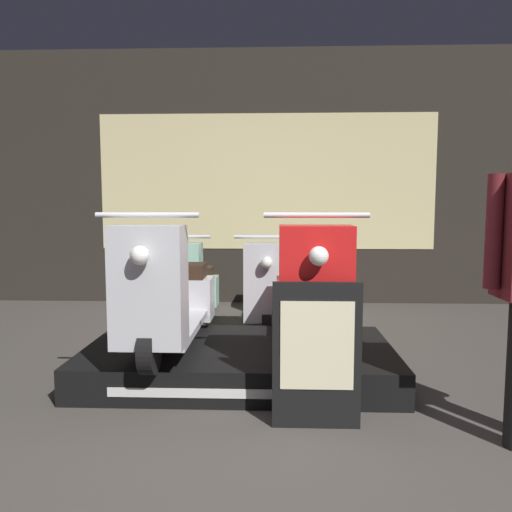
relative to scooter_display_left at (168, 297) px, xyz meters
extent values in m
plane|color=#423D38|center=(0.65, -1.19, -0.61)|extent=(30.00, 30.00, 0.00)
cube|color=#28231E|center=(0.65, 2.96, 0.99)|extent=(7.70, 0.08, 3.20)
cube|color=beige|center=(0.65, 2.91, 0.94)|extent=(4.23, 0.01, 1.70)
cube|color=black|center=(0.50, 0.09, -0.49)|extent=(2.21, 1.21, 0.24)
cube|color=silver|center=(0.50, -0.52, -0.50)|extent=(1.55, 0.01, 0.06)
cylinder|color=black|center=(0.00, -0.55, -0.22)|extent=(0.09, 0.31, 0.31)
cylinder|color=black|center=(0.00, 0.72, -0.22)|extent=(0.09, 0.31, 0.31)
cube|color=#BCBCC1|center=(0.00, 0.09, -0.23)|extent=(0.41, 1.18, 0.05)
cube|color=#BCBCC1|center=(0.00, -0.53, 0.16)|extent=(0.43, 0.27, 0.73)
cube|color=#BCBCC1|center=(0.00, 0.70, -0.14)|extent=(0.45, 0.32, 0.35)
cube|color=black|center=(0.00, 0.69, 0.10)|extent=(0.33, 0.29, 0.12)
cylinder|color=silver|center=(0.00, -0.54, 0.59)|extent=(0.62, 0.03, 0.03)
sphere|color=white|center=(0.00, -0.72, 0.37)|extent=(0.11, 0.11, 0.11)
cylinder|color=black|center=(1.00, -0.55, -0.22)|extent=(0.09, 0.31, 0.31)
cylinder|color=black|center=(1.00, 0.72, -0.22)|extent=(0.09, 0.31, 0.31)
cube|color=red|center=(1.00, 0.09, -0.23)|extent=(0.41, 1.18, 0.05)
cube|color=red|center=(1.00, -0.53, 0.16)|extent=(0.43, 0.27, 0.73)
cube|color=red|center=(1.00, 0.70, -0.14)|extent=(0.45, 0.32, 0.35)
cube|color=black|center=(1.00, 0.69, 0.10)|extent=(0.33, 0.29, 0.12)
cylinder|color=silver|center=(1.00, -0.54, 0.59)|extent=(0.62, 0.03, 0.03)
sphere|color=white|center=(1.00, -0.72, 0.37)|extent=(0.11, 0.11, 0.11)
cylinder|color=black|center=(-0.16, 1.16, -0.45)|extent=(0.09, 0.31, 0.31)
cylinder|color=black|center=(-0.16, 2.44, -0.45)|extent=(0.09, 0.31, 0.31)
cube|color=#8EC6AD|center=(-0.16, 1.80, -0.46)|extent=(0.41, 1.18, 0.05)
cube|color=#8EC6AD|center=(-0.16, 1.19, -0.07)|extent=(0.43, 0.27, 0.73)
cube|color=#8EC6AD|center=(-0.16, 2.42, -0.37)|extent=(0.45, 0.32, 0.35)
cube|color=black|center=(-0.16, 2.41, -0.14)|extent=(0.33, 0.29, 0.12)
cylinder|color=silver|center=(-0.16, 1.18, 0.36)|extent=(0.62, 0.03, 0.03)
sphere|color=white|center=(-0.16, 0.99, 0.13)|extent=(0.11, 0.11, 0.11)
cylinder|color=black|center=(0.68, 1.16, -0.45)|extent=(0.09, 0.31, 0.31)
cylinder|color=black|center=(0.68, 2.44, -0.45)|extent=(0.09, 0.31, 0.31)
cube|color=#BCBCC1|center=(0.68, 1.80, -0.46)|extent=(0.41, 1.18, 0.05)
cube|color=#BCBCC1|center=(0.68, 1.19, -0.07)|extent=(0.43, 0.27, 0.73)
cube|color=#BCBCC1|center=(0.68, 2.42, -0.37)|extent=(0.45, 0.32, 0.35)
cube|color=black|center=(0.68, 2.41, -0.14)|extent=(0.33, 0.29, 0.12)
cylinder|color=silver|center=(0.68, 1.18, 0.36)|extent=(0.62, 0.03, 0.03)
sphere|color=white|center=(0.68, 0.99, 0.13)|extent=(0.11, 0.11, 0.11)
cylinder|color=#5B191E|center=(1.85, -0.93, 0.52)|extent=(0.08, 0.08, 0.57)
cube|color=black|center=(0.99, -0.73, -0.19)|extent=(0.50, 0.04, 0.83)
cube|color=beige|center=(0.99, -0.75, -0.13)|extent=(0.41, 0.01, 0.50)
camera|label=1|loc=(0.75, -3.46, 0.65)|focal=35.00mm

